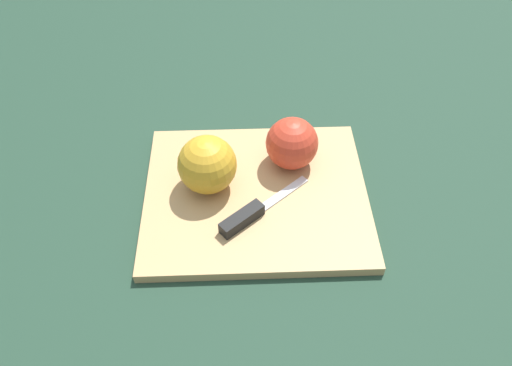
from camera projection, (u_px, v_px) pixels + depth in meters
name	position (u px, v px, depth m)	size (l,w,h in m)	color
ground_plane	(256.00, 199.00, 0.78)	(4.00, 4.00, 0.00)	#1E3828
cutting_board	(256.00, 195.00, 0.77)	(0.38, 0.34, 0.02)	tan
apple_half_left	(207.00, 165.00, 0.74)	(0.09, 0.09, 0.09)	gold
apple_half_right	(292.00, 143.00, 0.78)	(0.08, 0.08, 0.08)	red
knife	(247.00, 216.00, 0.72)	(0.15, 0.10, 0.02)	silver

